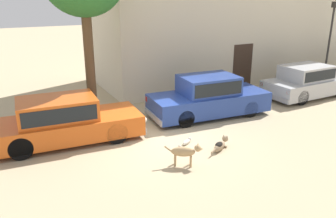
# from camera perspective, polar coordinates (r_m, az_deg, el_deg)

# --- Properties ---
(ground_plane) EXTENTS (80.00, 80.00, 0.00)m
(ground_plane) POSITION_cam_1_polar(r_m,az_deg,el_deg) (11.05, -0.52, -4.88)
(ground_plane) COLOR tan
(parked_sedan_nearest) EXTENTS (4.78, 2.02, 1.42)m
(parked_sedan_nearest) POSITION_cam_1_polar(r_m,az_deg,el_deg) (11.06, -16.91, -1.74)
(parked_sedan_nearest) COLOR #D15619
(parked_sedan_nearest) RESTS_ON ground_plane
(parked_sedan_second) EXTENTS (4.68, 2.04, 1.52)m
(parked_sedan_second) POSITION_cam_1_polar(r_m,az_deg,el_deg) (12.94, 6.72, 2.11)
(parked_sedan_second) COLOR navy
(parked_sedan_second) RESTS_ON ground_plane
(parked_sedan_third) EXTENTS (4.30, 1.86, 1.41)m
(parked_sedan_third) POSITION_cam_1_polar(r_m,az_deg,el_deg) (16.44, 21.97, 4.32)
(parked_sedan_third) COLOR #B2B5BA
(parked_sedan_third) RESTS_ON ground_plane
(stray_dog_spotted) EXTENTS (0.93, 0.60, 0.65)m
(stray_dog_spotted) POSITION_cam_1_polar(r_m,az_deg,el_deg) (9.26, 2.88, -7.05)
(stray_dog_spotted) COLOR tan
(stray_dog_spotted) RESTS_ON ground_plane
(stray_dog_tan) EXTENTS (0.93, 0.55, 0.36)m
(stray_dog_tan) POSITION_cam_1_polar(r_m,az_deg,el_deg) (10.34, 8.63, -5.86)
(stray_dog_tan) COLOR #997F60
(stray_dog_tan) RESTS_ON ground_plane
(stray_cat) EXTENTS (0.53, 0.42, 0.16)m
(stray_cat) POSITION_cam_1_polar(r_m,az_deg,el_deg) (10.67, 3.11, -5.39)
(stray_cat) COLOR beige
(stray_cat) RESTS_ON ground_plane
(street_lamp) EXTENTS (0.22, 0.22, 3.96)m
(street_lamp) POSITION_cam_1_polar(r_m,az_deg,el_deg) (19.57, 25.26, 11.48)
(street_lamp) COLOR #2D2B28
(street_lamp) RESTS_ON ground_plane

